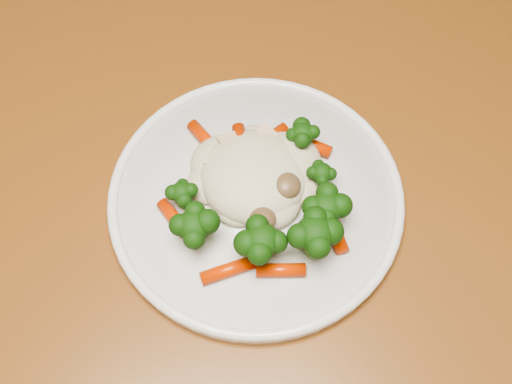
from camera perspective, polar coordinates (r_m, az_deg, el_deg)
dining_table at (r=0.69m, az=3.56°, el=-2.74°), size 1.42×1.16×0.75m
plate at (r=0.59m, az=-0.00°, el=-0.64°), size 0.27×0.27×0.01m
meal at (r=0.56m, az=0.73°, el=-0.06°), size 0.17×0.17×0.05m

